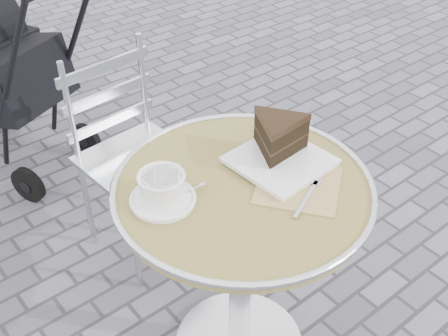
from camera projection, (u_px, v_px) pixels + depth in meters
cafe_table at (242, 229)px, 1.62m from camera, size 0.72×0.72×0.74m
cappuccino_set at (163, 190)px, 1.44m from camera, size 0.20×0.17×0.09m
cake_plate_set at (279, 141)px, 1.58m from camera, size 0.32×0.41×0.13m
bistro_chair at (123, 132)px, 2.10m from camera, size 0.40×0.40×0.84m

